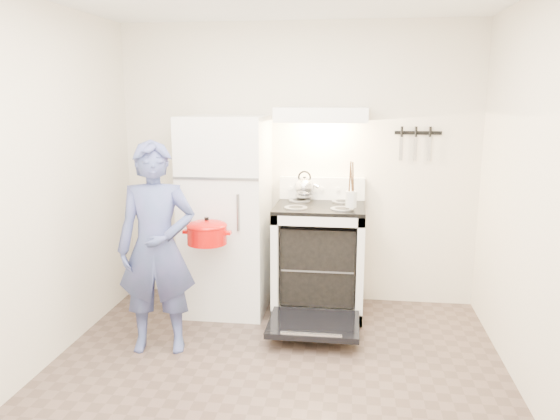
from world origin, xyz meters
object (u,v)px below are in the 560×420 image
object	(u,v)px
refrigerator	(227,215)
person	(157,248)
stove_body	(319,260)
tea_kettle	(304,186)
dutch_oven	(207,235)

from	to	relation	value
refrigerator	person	xyz separation A→B (m)	(-0.32, -0.87, -0.07)
stove_body	tea_kettle	world-z (taller)	tea_kettle
refrigerator	person	world-z (taller)	refrigerator
person	dutch_oven	bearing A→B (deg)	35.87
refrigerator	dutch_oven	bearing A→B (deg)	-92.29
stove_body	dutch_oven	xyz separation A→B (m)	(-0.83, -0.59, 0.35)
tea_kettle	stove_body	bearing A→B (deg)	-54.94
stove_body	person	bearing A→B (deg)	-141.53
stove_body	tea_kettle	xyz separation A→B (m)	(-0.15, 0.22, 0.62)
person	dutch_oven	distance (m)	0.42
dutch_oven	refrigerator	bearing A→B (deg)	87.71
refrigerator	tea_kettle	distance (m)	0.74
tea_kettle	dutch_oven	distance (m)	1.09
refrigerator	dutch_oven	world-z (taller)	refrigerator
tea_kettle	person	world-z (taller)	person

